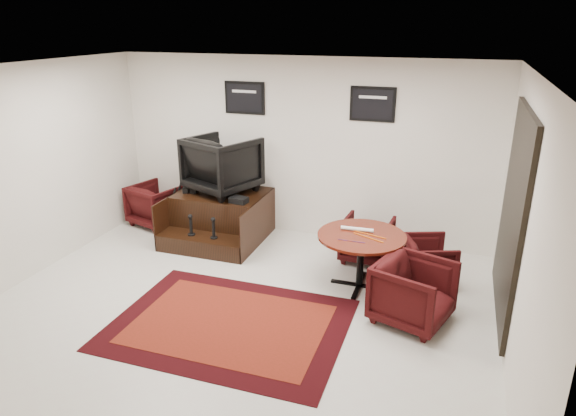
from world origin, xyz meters
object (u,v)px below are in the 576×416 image
(shine_chair, at_px, (222,162))
(armchair_side, at_px, (156,203))
(shine_podium, at_px, (221,217))
(table_chair_window, at_px, (427,259))
(meeting_table, at_px, (361,241))
(table_chair_corner, at_px, (414,290))
(table_chair_back, at_px, (367,237))

(shine_chair, height_order, armchair_side, shine_chair)
(shine_podium, distance_m, table_chair_window, 3.27)
(shine_podium, distance_m, meeting_table, 2.61)
(shine_podium, height_order, table_chair_window, shine_podium)
(shine_podium, relative_size, table_chair_window, 2.16)
(meeting_table, distance_m, table_chair_corner, 0.99)
(table_chair_back, relative_size, table_chair_corner, 0.86)
(armchair_side, height_order, table_chair_back, armchair_side)
(shine_chair, height_order, table_chair_window, shine_chair)
(shine_chair, xyz_separation_m, table_chair_corner, (3.15, -1.68, -0.81))
(armchair_side, bearing_deg, table_chair_corner, 175.60)
(armchair_side, height_order, meeting_table, armchair_side)
(meeting_table, distance_m, table_chair_window, 0.95)
(shine_podium, bearing_deg, shine_chair, 90.00)
(table_chair_window, bearing_deg, meeting_table, 96.03)
(shine_podium, relative_size, meeting_table, 1.29)
(meeting_table, relative_size, table_chair_back, 1.61)
(table_chair_back, height_order, table_chair_window, table_chair_back)
(meeting_table, distance_m, table_chair_back, 0.89)
(shine_podium, xyz_separation_m, meeting_table, (2.42, -0.91, 0.31))
(shine_chair, relative_size, table_chair_back, 1.40)
(table_chair_back, bearing_deg, shine_chair, -1.59)
(shine_podium, distance_m, table_chair_corner, 3.51)
(meeting_table, relative_size, table_chair_window, 1.67)
(table_chair_window, xyz_separation_m, table_chair_corner, (-0.07, -1.03, 0.07))
(meeting_table, bearing_deg, table_chair_window, 26.73)
(shine_chair, relative_size, armchair_side, 1.27)
(shine_chair, xyz_separation_m, meeting_table, (2.42, -1.06, -0.57))
(table_chair_window, bearing_deg, table_chair_back, 43.02)
(shine_podium, xyz_separation_m, shine_chair, (0.00, 0.15, 0.88))
(meeting_table, bearing_deg, table_chair_corner, -40.31)
(shine_chair, bearing_deg, table_chair_window, -169.67)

